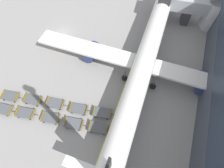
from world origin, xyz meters
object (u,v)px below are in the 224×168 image
at_px(airplane, 146,57).
at_px(baggage_dolly_row_mid_a_col_c, 55,103).
at_px(baggage_dolly_row_mid_a_col_b, 33,100).
at_px(baggage_dolly_row_near_col_d, 74,124).
at_px(baggage_dolly_row_mid_a_col_e, 102,113).
at_px(baggage_dolly_row_near_col_b, 26,113).
at_px(baggage_dolly_row_near_col_e, 98,127).
at_px(baggage_dolly_row_near_col_c, 51,118).
at_px(baggage_dolly_row_near_col_a, 4,109).
at_px(baggage_dolly_row_mid_a_col_a, 11,96).
at_px(baggage_dolly_row_mid_a_col_d, 79,109).

height_order(airplane, baggage_dolly_row_mid_a_col_c, airplane).
bearing_deg(baggage_dolly_row_mid_a_col_b, baggage_dolly_row_near_col_d, -8.86).
relative_size(baggage_dolly_row_mid_a_col_b, baggage_dolly_row_mid_a_col_e, 0.99).
distance_m(baggage_dolly_row_near_col_b, baggage_dolly_row_near_col_e, 12.32).
xyz_separation_m(airplane, baggage_dolly_row_mid_a_col_b, (-15.94, -13.25, -2.86)).
height_order(baggage_dolly_row_near_col_c, baggage_dolly_row_mid_a_col_e, same).
xyz_separation_m(baggage_dolly_row_near_col_e, baggage_dolly_row_mid_a_col_e, (-0.36, 2.49, 0.00)).
xyz_separation_m(baggage_dolly_row_near_col_c, baggage_dolly_row_mid_a_col_e, (7.50, 3.72, 0.00)).
bearing_deg(baggage_dolly_row_mid_a_col_e, airplane, 70.81).
bearing_deg(baggage_dolly_row_near_col_e, baggage_dolly_row_mid_a_col_c, 171.29).
distance_m(baggage_dolly_row_near_col_a, baggage_dolly_row_mid_a_col_a, 2.46).
xyz_separation_m(baggage_dolly_row_near_col_a, baggage_dolly_row_mid_a_col_a, (-0.42, 2.43, 0.00)).
relative_size(baggage_dolly_row_near_col_c, baggage_dolly_row_mid_a_col_a, 1.00).
xyz_separation_m(baggage_dolly_row_near_col_c, baggage_dolly_row_mid_a_col_d, (3.60, 2.99, 0.00)).
bearing_deg(baggage_dolly_row_near_col_e, baggage_dolly_row_near_col_d, -168.83).
bearing_deg(baggage_dolly_row_mid_a_col_b, baggage_dolly_row_near_col_b, -85.49).
height_order(airplane, baggage_dolly_row_mid_a_col_a, airplane).
bearing_deg(baggage_dolly_row_mid_a_col_e, baggage_dolly_row_mid_a_col_a, -170.43).
bearing_deg(airplane, baggage_dolly_row_mid_a_col_d, -123.09).
height_order(airplane, baggage_dolly_row_mid_a_col_b, airplane).
relative_size(baggage_dolly_row_near_col_b, baggage_dolly_row_near_col_e, 1.00).
bearing_deg(baggage_dolly_row_mid_a_col_e, baggage_dolly_row_near_col_d, -137.37).
bearing_deg(airplane, baggage_dolly_row_near_col_d, -117.18).
xyz_separation_m(baggage_dolly_row_near_col_b, baggage_dolly_row_near_col_e, (12.16, 1.95, 0.00)).
bearing_deg(baggage_dolly_row_mid_a_col_c, baggage_dolly_row_near_col_e, -8.71).
height_order(baggage_dolly_row_near_col_d, baggage_dolly_row_mid_a_col_b, same).
relative_size(airplane, baggage_dolly_row_mid_a_col_c, 12.64).
xyz_separation_m(baggage_dolly_row_near_col_b, baggage_dolly_row_mid_a_col_e, (11.81, 4.44, 0.00)).
xyz_separation_m(baggage_dolly_row_near_col_a, baggage_dolly_row_mid_a_col_c, (7.55, 3.93, 0.00)).
bearing_deg(airplane, baggage_dolly_row_mid_a_col_c, -133.85).
height_order(baggage_dolly_row_near_col_a, baggage_dolly_row_near_col_b, same).
distance_m(airplane, baggage_dolly_row_mid_a_col_e, 12.31).
distance_m(airplane, baggage_dolly_row_near_col_b, 22.45).
bearing_deg(baggage_dolly_row_mid_a_col_e, baggage_dolly_row_mid_a_col_c, -171.54).
bearing_deg(baggage_dolly_row_mid_a_col_c, baggage_dolly_row_near_col_b, -139.01).
bearing_deg(baggage_dolly_row_near_col_b, baggage_dolly_row_mid_a_col_a, 157.77).
bearing_deg(baggage_dolly_row_near_col_a, baggage_dolly_row_near_col_b, 10.24).
relative_size(airplane, baggage_dolly_row_near_col_a, 12.67).
height_order(baggage_dolly_row_near_col_c, baggage_dolly_row_mid_a_col_c, same).
height_order(baggage_dolly_row_near_col_b, baggage_dolly_row_mid_a_col_a, same).
distance_m(baggage_dolly_row_near_col_e, baggage_dolly_row_mid_a_col_e, 2.52).
xyz_separation_m(baggage_dolly_row_near_col_d, baggage_dolly_row_mid_a_col_d, (-0.36, 2.54, 0.00)).
relative_size(baggage_dolly_row_near_col_b, baggage_dolly_row_near_col_d, 1.00).
distance_m(baggage_dolly_row_mid_a_col_c, baggage_dolly_row_mid_a_col_d, 4.20).
xyz_separation_m(baggage_dolly_row_near_col_a, baggage_dolly_row_near_col_e, (15.99, 2.64, 0.00)).
relative_size(baggage_dolly_row_near_col_a, baggage_dolly_row_near_col_b, 0.99).
xyz_separation_m(baggage_dolly_row_near_col_a, baggage_dolly_row_near_col_d, (12.08, 1.87, 0.00)).
height_order(baggage_dolly_row_mid_a_col_b, baggage_dolly_row_mid_a_col_d, same).
distance_m(baggage_dolly_row_near_col_b, baggage_dolly_row_mid_a_col_e, 12.61).
xyz_separation_m(airplane, baggage_dolly_row_near_col_b, (-15.74, -15.74, -2.86)).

